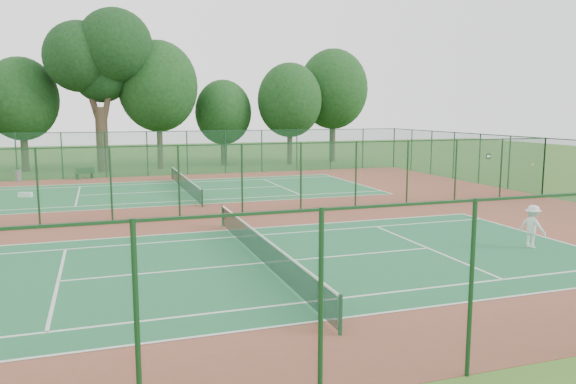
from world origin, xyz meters
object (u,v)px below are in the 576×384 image
(trash_bin, at_px, (19,176))
(big_tree, at_px, (99,56))
(bench, at_px, (85,173))
(player_near, at_px, (532,226))
(kit_bag, at_px, (25,195))

(trash_bin, height_order, big_tree, big_tree)
(trash_bin, bearing_deg, big_tree, 40.11)
(trash_bin, relative_size, bench, 0.57)
(player_near, relative_size, trash_bin, 1.97)
(player_near, bearing_deg, trash_bin, 18.22)
(player_near, distance_m, kit_bag, 27.53)
(player_near, bearing_deg, kit_bag, 26.29)
(bench, distance_m, big_tree, 10.41)
(big_tree, bearing_deg, bench, -106.03)
(trash_bin, xyz_separation_m, big_tree, (5.96, 5.02, 9.01))
(trash_bin, distance_m, bench, 4.51)
(bench, bearing_deg, player_near, -83.39)
(kit_bag, bearing_deg, player_near, -26.28)
(bench, height_order, kit_bag, bench)
(player_near, distance_m, trash_bin, 34.65)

